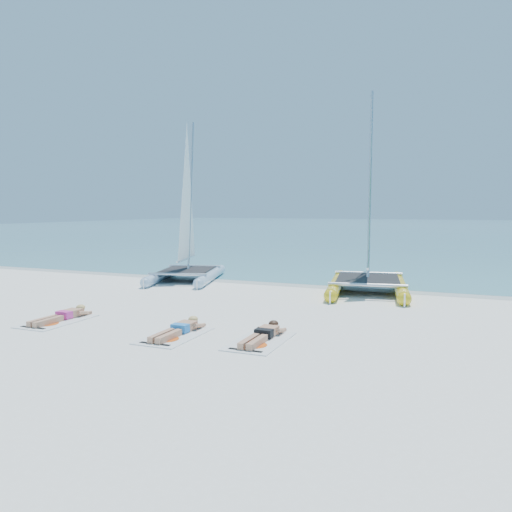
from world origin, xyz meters
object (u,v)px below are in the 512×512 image
Objects in this scene: sunbather_a at (63,315)px; towel_b at (175,336)px; towel_a at (57,321)px; catamaran_yellow at (369,224)px; sunbather_b at (179,329)px; sunbather_c at (263,334)px; catamaran_blue at (187,230)px; towel_c at (260,341)px.

towel_b is at bearing -5.14° from sunbather_a.
catamaran_yellow is at bearing 51.95° from towel_a.
sunbather_b and sunbather_c have the same top height.
sunbather_c is at bearing 1.84° from sunbather_a.
catamaran_blue reaches higher than sunbather_a.
towel_a is (-6.12, -7.82, -2.20)m from catamaran_yellow.
catamaran_blue is at bearing 173.95° from catamaran_yellow.
towel_c is at bearing -0.26° from sunbather_a.
towel_c is (1.87, 0.28, 0.00)m from towel_b.
catamaran_yellow reaches higher than towel_b.
towel_a is 1.07× the size of sunbather_b.
sunbather_a reaches higher than towel_b.
towel_b is at bearing -77.39° from catamaran_blue.
catamaran_blue is 3.69× the size of sunbather_b.
sunbather_b is at bearing 1.38° from towel_a.
catamaran_yellow is 10.18m from towel_a.
sunbather_a is 5.23m from towel_c.
catamaran_yellow is 10.01m from sunbather_a.
sunbather_c is at bearing -65.75° from catamaran_blue.
sunbather_b is at bearing -177.34° from towel_c.
catamaran_blue is at bearing 95.52° from sunbather_a.
sunbather_a is 1.00× the size of sunbather_c.
catamaran_yellow is (6.83, 0.37, 0.31)m from catamaran_blue.
towel_a is at bearing -178.62° from sunbather_b.
catamaran_yellow reaches higher than towel_c.
sunbather_a is at bearing 90.00° from towel_a.
catamaran_yellow is 3.79× the size of towel_a.
towel_a is 5.24m from towel_c.
catamaran_blue is 8.61m from sunbather_b.
catamaran_yellow is at bearing 70.84° from towel_b.
sunbather_b is at bearing 90.00° from towel_b.
towel_c is at bearing -66.50° from catamaran_blue.
sunbather_b is 1.89m from sunbather_c.
towel_a and towel_b have the same top height.
catamaran_blue reaches higher than towel_a.
sunbather_a is at bearing 178.12° from sunbather_b.
catamaran_yellow reaches higher than towel_a.
sunbather_b is 1.87m from towel_c.
catamaran_yellow is at bearing 83.37° from towel_c.
towel_c is 1.07× the size of sunbather_c.
sunbather_a is at bearing -100.14° from catamaran_blue.
sunbather_c reaches higher than towel_c.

